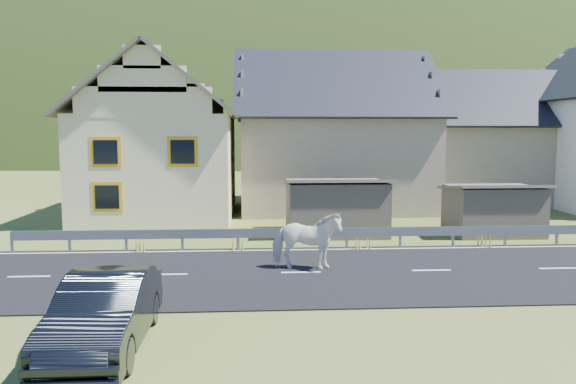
{
  "coord_description": "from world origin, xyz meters",
  "views": [
    {
      "loc": [
        -5.41,
        -16.47,
        4.29
      ],
      "look_at": [
        -4.22,
        2.76,
        2.18
      ],
      "focal_mm": 35.0,
      "sensor_mm": 36.0,
      "label": 1
    }
  ],
  "objects": [
    {
      "name": "house_cream",
      "position": [
        -10.0,
        12.0,
        4.36
      ],
      "size": [
        7.8,
        9.8,
        8.3
      ],
      "color": "#FAE9B3",
      "rests_on": "ground"
    },
    {
      "name": "shed_right",
      "position": [
        4.5,
        6.0,
        1.0
      ],
      "size": [
        3.8,
        2.9,
        2.2
      ],
      "primitive_type": "cube",
      "color": "#6A5C4D",
      "rests_on": "ground"
    },
    {
      "name": "car",
      "position": [
        -8.36,
        -5.54,
        0.74
      ],
      "size": [
        1.58,
        4.48,
        1.47
      ],
      "primitive_type": "imported",
      "rotation": [
        0.0,
        0.0,
        0.01
      ],
      "color": "black",
      "rests_on": "ground"
    },
    {
      "name": "lane_markings",
      "position": [
        0.0,
        0.0,
        0.04
      ],
      "size": [
        60.0,
        6.6,
        0.01
      ],
      "primitive_type": "cube",
      "color": "silver",
      "rests_on": "road"
    },
    {
      "name": "road",
      "position": [
        0.0,
        0.0,
        0.02
      ],
      "size": [
        60.0,
        7.0,
        0.04
      ],
      "primitive_type": "cube",
      "color": "black",
      "rests_on": "ground"
    },
    {
      "name": "house_stone_a",
      "position": [
        -1.0,
        15.0,
        4.63
      ],
      "size": [
        10.8,
        9.8,
        8.9
      ],
      "color": "gray",
      "rests_on": "ground"
    },
    {
      "name": "house_stone_b",
      "position": [
        9.0,
        17.0,
        4.24
      ],
      "size": [
        9.8,
        8.8,
        8.1
      ],
      "color": "gray",
      "rests_on": "ground"
    },
    {
      "name": "ground",
      "position": [
        0.0,
        0.0,
        0.0
      ],
      "size": [
        160.0,
        160.0,
        0.0
      ],
      "primitive_type": "plane",
      "color": "#3B4C19",
      "rests_on": "ground"
    },
    {
      "name": "mountain",
      "position": [
        5.0,
        180.0,
        -20.0
      ],
      "size": [
        440.0,
        280.0,
        260.0
      ],
      "primitive_type": "ellipsoid",
      "color": "#293D14",
      "rests_on": "ground"
    },
    {
      "name": "horse",
      "position": [
        -3.8,
        0.37,
        0.94
      ],
      "size": [
        1.22,
        2.24,
        1.81
      ],
      "primitive_type": "imported",
      "rotation": [
        0.0,
        0.0,
        1.45
      ],
      "color": "white",
      "rests_on": "road"
    },
    {
      "name": "shed_left",
      "position": [
        -2.0,
        6.5,
        1.1
      ],
      "size": [
        4.3,
        3.3,
        2.4
      ],
      "primitive_type": "cube",
      "color": "#6A5C4D",
      "rests_on": "ground"
    },
    {
      "name": "conifer_patch",
      "position": [
        -55.0,
        110.0,
        6.0
      ],
      "size": [
        76.0,
        50.0,
        28.0
      ],
      "primitive_type": "ellipsoid",
      "color": "black",
      "rests_on": "ground"
    },
    {
      "name": "guardrail",
      "position": [
        -0.0,
        3.68,
        0.56
      ],
      "size": [
        28.1,
        0.09,
        0.75
      ],
      "color": "#93969B",
      "rests_on": "ground"
    }
  ]
}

